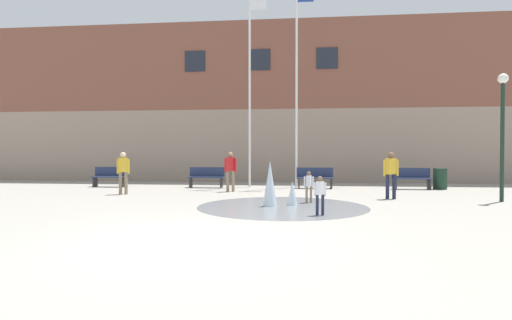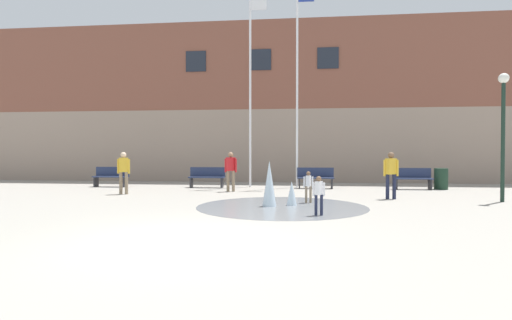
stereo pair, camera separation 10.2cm
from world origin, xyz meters
name	(u,v)px [view 1 (the left image)]	position (x,y,z in m)	size (l,w,h in m)	color
ground_plane	(186,241)	(0.00, 0.00, 0.00)	(100.00, 100.00, 0.00)	#9E998E
library_building	(265,107)	(0.00, 17.18, 4.30)	(36.00, 6.05, 8.60)	gray
splash_fountain	(278,194)	(1.41, 4.80, 0.36)	(4.96, 4.96, 1.34)	gray
park_bench_far_left	(110,176)	(-6.56, 10.61, 0.48)	(1.60, 0.44, 0.91)	#28282D
park_bench_left_of_flagpoles	(206,177)	(-2.09, 10.68, 0.48)	(1.60, 0.44, 0.91)	#28282D
park_bench_under_left_flagpole	(315,177)	(2.75, 10.78, 0.48)	(1.60, 0.44, 0.91)	#28282D
park_bench_under_right_flagpole	(412,178)	(6.84, 10.75, 0.48)	(1.60, 0.44, 0.91)	#28282D
adult_near_bench	(123,170)	(-4.55, 7.54, 0.93)	(0.50, 0.33, 1.59)	#89755B
child_in_fountain	(320,192)	(2.54, 3.20, 0.58)	(0.31, 0.24, 0.99)	#1E233D
adult_watching	(391,171)	(5.12, 7.01, 0.93)	(0.50, 0.35, 1.59)	#1E233D
adult_in_red	(230,168)	(-0.71, 8.98, 0.93)	(0.50, 0.39, 1.59)	#89755B
child_running	(309,184)	(2.33, 5.69, 0.58)	(0.31, 0.24, 0.99)	#89755B
flagpole_left	(250,84)	(-0.17, 11.23, 4.70)	(0.80, 0.10, 8.89)	silver
flagpole_right	(297,80)	(1.96, 11.23, 4.84)	(0.80, 0.10, 9.17)	silver
lamp_post_right_lane	(503,119)	(8.49, 6.62, 2.66)	(0.32, 0.32, 4.09)	#192D23
trash_can	(440,179)	(8.05, 10.89, 0.45)	(0.56, 0.56, 0.90)	#193323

